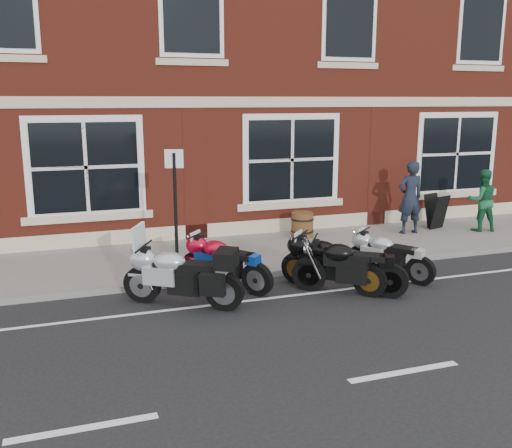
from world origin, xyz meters
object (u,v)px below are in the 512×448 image
object	(u,v)px
pedestrian_left	(410,197)
moto_naked_black	(347,265)
moto_sport_black	(331,262)
barrel_planter	(302,225)
parking_sign	(175,205)
pedestrian_right	(482,200)
a_board_sign	(436,211)
moto_sport_red	(225,261)
moto_touring_silver	(179,273)
moto_sport_silver	(389,254)

from	to	relation	value
pedestrian_left	moto_naked_black	bearing A→B (deg)	46.55
moto_sport_black	barrel_planter	world-z (taller)	moto_sport_black
pedestrian_left	parking_sign	size ratio (longest dim) A/B	0.76
pedestrian_right	a_board_sign	size ratio (longest dim) A/B	1.77
pedestrian_left	a_board_sign	size ratio (longest dim) A/B	2.04
moto_sport_black	pedestrian_right	distance (m)	6.22
moto_sport_black	a_board_sign	distance (m)	5.74
parking_sign	a_board_sign	bearing A→B (deg)	35.08
moto_sport_red	moto_naked_black	xyz separation A→B (m)	(2.00, -1.02, 0.02)
moto_sport_black	barrel_planter	xyz separation A→B (m)	(0.94, 3.49, -0.10)
moto_sport_red	moto_sport_black	xyz separation A→B (m)	(1.83, -0.72, 0.01)
pedestrian_left	moto_touring_silver	bearing A→B (deg)	27.54
moto_sport_black	pedestrian_right	bearing A→B (deg)	-15.40
moto_sport_red	parking_sign	distance (m)	1.41
moto_sport_red	barrel_planter	xyz separation A→B (m)	(2.77, 2.78, -0.09)
moto_touring_silver	pedestrian_right	distance (m)	8.83
moto_touring_silver	moto_sport_red	distance (m)	1.19
pedestrian_left	parking_sign	distance (m)	6.55
moto_sport_red	barrel_planter	distance (m)	3.92
moto_sport_black	moto_sport_red	bearing A→B (deg)	117.83
moto_touring_silver	moto_sport_red	xyz separation A→B (m)	(0.99, 0.65, -0.05)
pedestrian_right	barrel_planter	world-z (taller)	pedestrian_right
moto_naked_black	parking_sign	world-z (taller)	parking_sign
moto_touring_silver	pedestrian_right	bearing A→B (deg)	-38.97
moto_sport_black	moto_sport_silver	bearing A→B (deg)	-30.23
moto_sport_black	parking_sign	bearing A→B (deg)	112.56
pedestrian_left	parking_sign	xyz separation A→B (m)	(-6.30, -1.71, 0.49)
moto_sport_black	moto_sport_silver	distance (m)	1.40
pedestrian_right	moto_naked_black	bearing A→B (deg)	43.12
moto_sport_red	moto_sport_black	size ratio (longest dim) A/B	1.02
moto_sport_silver	pedestrian_right	world-z (taller)	pedestrian_right
moto_sport_red	pedestrian_left	bearing A→B (deg)	-14.51
pedestrian_left	pedestrian_right	xyz separation A→B (m)	(1.92, -0.36, -0.12)
moto_sport_red	parking_sign	xyz separation A→B (m)	(-0.79, 0.60, 1.01)
moto_sport_silver	a_board_sign	world-z (taller)	a_board_sign
moto_sport_red	a_board_sign	distance (m)	7.02
moto_touring_silver	moto_sport_silver	size ratio (longest dim) A/B	1.13
moto_sport_black	pedestrian_left	size ratio (longest dim) A/B	0.89
moto_naked_black	barrel_planter	xyz separation A→B (m)	(0.77, 3.80, -0.11)
barrel_planter	moto_touring_silver	bearing A→B (deg)	-137.69
moto_touring_silver	moto_sport_red	world-z (taller)	moto_touring_silver
moto_sport_black	pedestrian_left	world-z (taller)	pedestrian_left
moto_touring_silver	moto_sport_silver	xyz separation A→B (m)	(4.21, 0.19, -0.09)
moto_naked_black	moto_sport_black	bearing A→B (deg)	63.96
parking_sign	moto_naked_black	bearing A→B (deg)	-10.23
moto_naked_black	moto_sport_red	bearing A→B (deg)	98.25
a_board_sign	barrel_planter	xyz separation A→B (m)	(-3.76, 0.20, -0.14)
pedestrian_right	parking_sign	distance (m)	8.36
moto_naked_black	moto_touring_silver	bearing A→B (deg)	118.26
moto_touring_silver	a_board_sign	distance (m)	8.19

